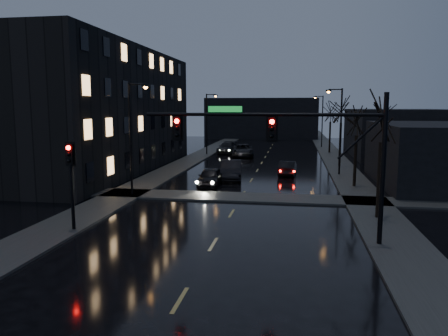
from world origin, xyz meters
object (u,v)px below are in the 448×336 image
at_px(oncoming_car_c, 243,150).
at_px(lead_car, 288,168).
at_px(oncoming_car_a, 210,177).
at_px(oncoming_car_b, 231,170).
at_px(oncoming_car_d, 227,148).

height_order(oncoming_car_c, lead_car, oncoming_car_c).
bearing_deg(oncoming_car_a, oncoming_car_c, 87.99).
bearing_deg(oncoming_car_a, oncoming_car_b, 68.10).
distance_m(oncoming_car_d, lead_car, 20.04).
height_order(oncoming_car_b, lead_car, oncoming_car_b).
distance_m(oncoming_car_b, oncoming_car_c, 17.81).
xyz_separation_m(oncoming_car_b, oncoming_car_c, (-1.08, 17.78, -0.04)).
relative_size(oncoming_car_b, oncoming_car_c, 0.89).
bearing_deg(oncoming_car_b, oncoming_car_c, 86.68).
relative_size(oncoming_car_c, oncoming_car_d, 1.11).
relative_size(oncoming_car_c, lead_car, 1.39).
bearing_deg(oncoming_car_d, oncoming_car_b, -77.05).
xyz_separation_m(oncoming_car_c, oncoming_car_d, (-2.60, 3.56, -0.05)).
xyz_separation_m(oncoming_car_a, oncoming_car_b, (1.24, 3.34, 0.11)).
distance_m(oncoming_car_a, oncoming_car_c, 21.11).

